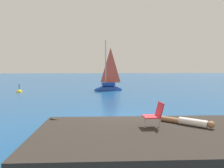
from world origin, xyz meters
name	(u,v)px	position (x,y,z in m)	size (l,w,h in m)	color
ground_plane	(125,120)	(0.00, 0.00, 0.00)	(160.00, 160.00, 0.00)	navy
shore_ledge	(151,141)	(0.33, -3.67, 0.29)	(6.91, 4.00, 0.58)	#2D2823
boulder_seaward	(158,130)	(1.11, -1.64, 0.00)	(0.71, 0.57, 0.39)	#2B2520
boulder_inland	(70,131)	(-2.36, -1.55, 0.00)	(1.48, 1.19, 0.82)	#292822
sailboat_near	(108,88)	(-0.18, 13.01, 0.32)	(3.21, 1.49, 5.84)	#193D99
person_sunbather	(189,122)	(1.72, -3.10, 0.70)	(1.40, 1.28, 0.25)	white
beach_chair	(155,114)	(0.55, -3.26, 1.02)	(0.62, 0.51, 0.80)	#E03342
marker_buoy	(19,92)	(-9.08, 11.84, 0.01)	(0.56, 0.56, 1.13)	yellow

